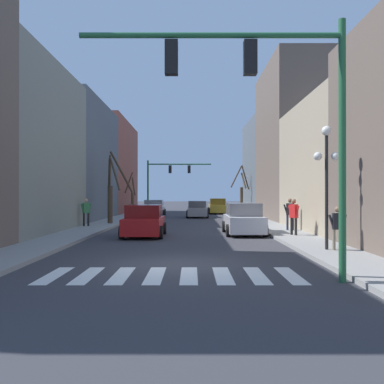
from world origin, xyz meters
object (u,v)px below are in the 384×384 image
at_px(car_at_intersection, 156,208).
at_px(pedestrian_on_left_sidewalk, 296,214).
at_px(street_lamp_right_corner, 329,162).
at_px(street_tree_left_near, 114,190).
at_px(traffic_signal_near, 270,92).
at_px(pedestrian_near_right_corner, 340,224).
at_px(car_parked_left_mid, 246,220).
at_px(car_parked_left_near, 146,222).
at_px(street_tree_left_mid, 244,193).
at_px(pedestrian_crossing_street, 292,211).
at_px(pedestrian_on_right_sidewalk, 88,210).
at_px(traffic_signal_far, 169,175).
at_px(car_parked_right_far, 199,210).
at_px(street_tree_left_far, 134,197).
at_px(car_parked_right_near, 219,207).

distance_m(car_at_intersection, pedestrian_on_left_sidewalk, 24.46).
bearing_deg(street_lamp_right_corner, street_tree_left_near, 125.14).
xyz_separation_m(traffic_signal_near, pedestrian_near_right_corner, (3.39, 5.14, -3.59)).
relative_size(car_parked_left_mid, car_parked_left_near, 1.09).
distance_m(pedestrian_near_right_corner, street_tree_left_mid, 29.94).
bearing_deg(pedestrian_crossing_street, traffic_signal_near, -84.56).
distance_m(car_parked_left_mid, street_tree_left_mid, 22.15).
bearing_deg(pedestrian_on_right_sidewalk, car_at_intersection, 42.67).
relative_size(car_at_intersection, pedestrian_on_right_sidewalk, 2.53).
bearing_deg(traffic_signal_far, street_tree_left_near, -99.54).
relative_size(pedestrian_near_right_corner, pedestrian_on_left_sidewalk, 0.88).
xyz_separation_m(traffic_signal_near, street_lamp_right_corner, (3.05, 5.32, -1.35)).
relative_size(car_parked_right_far, pedestrian_crossing_street, 2.61).
bearing_deg(pedestrian_crossing_street, street_tree_left_far, 139.76).
relative_size(pedestrian_near_right_corner, pedestrian_on_right_sidewalk, 0.90).
bearing_deg(pedestrian_crossing_street, pedestrian_near_right_corner, -71.59).
bearing_deg(car_parked_left_mid, traffic_signal_near, 175.98).
relative_size(car_at_intersection, street_tree_left_far, 1.04).
bearing_deg(traffic_signal_far, car_parked_left_near, -89.45).
relative_size(car_parked_left_near, pedestrian_crossing_street, 2.38).
relative_size(pedestrian_on_right_sidewalk, street_tree_left_near, 0.35).
xyz_separation_m(traffic_signal_far, car_at_intersection, (-1.11, -3.36, -3.48)).
height_order(street_lamp_right_corner, car_parked_left_near, street_lamp_right_corner).
relative_size(car_parked_right_near, pedestrian_on_left_sidewalk, 2.65).
relative_size(street_tree_left_near, street_tree_left_far, 1.19).
distance_m(traffic_signal_near, street_lamp_right_corner, 6.28).
bearing_deg(car_parked_left_mid, car_parked_right_far, 7.40).
distance_m(car_parked_right_far, street_tree_left_mid, 6.53).
height_order(car_parked_left_near, pedestrian_near_right_corner, pedestrian_near_right_corner).
distance_m(car_parked_left_mid, street_tree_left_near, 11.07).
bearing_deg(car_parked_right_far, street_tree_left_near, 150.12).
height_order(car_at_intersection, pedestrian_on_right_sidewalk, pedestrian_on_right_sidewalk).
relative_size(traffic_signal_near, street_tree_left_near, 1.30).
bearing_deg(pedestrian_on_left_sidewalk, car_parked_right_far, -16.11).
distance_m(car_at_intersection, street_tree_left_mid, 9.10).
distance_m(pedestrian_on_right_sidewalk, street_tree_left_near, 3.37).
relative_size(traffic_signal_near, pedestrian_on_left_sidewalk, 3.67).
distance_m(car_parked_left_mid, car_parked_right_near, 25.38).
bearing_deg(pedestrian_near_right_corner, traffic_signal_near, 57.74).
bearing_deg(car_parked_left_mid, car_parked_right_near, -0.05).
bearing_deg(traffic_signal_near, pedestrian_near_right_corner, 56.58).
bearing_deg(pedestrian_near_right_corner, car_parked_left_mid, -71.57).
height_order(car_parked_left_near, street_tree_left_near, street_tree_left_near).
bearing_deg(street_tree_left_mid, pedestrian_near_right_corner, -89.73).
relative_size(pedestrian_crossing_street, pedestrian_on_left_sidewalk, 0.99).
xyz_separation_m(street_lamp_right_corner, car_parked_left_near, (-7.35, 6.55, -2.57)).
relative_size(traffic_signal_far, street_tree_left_mid, 1.38).
bearing_deg(street_tree_left_mid, car_parked_right_near, 124.08).
bearing_deg(street_lamp_right_corner, street_tree_left_far, 110.79).
bearing_deg(car_parked_right_far, street_tree_left_mid, -46.76).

